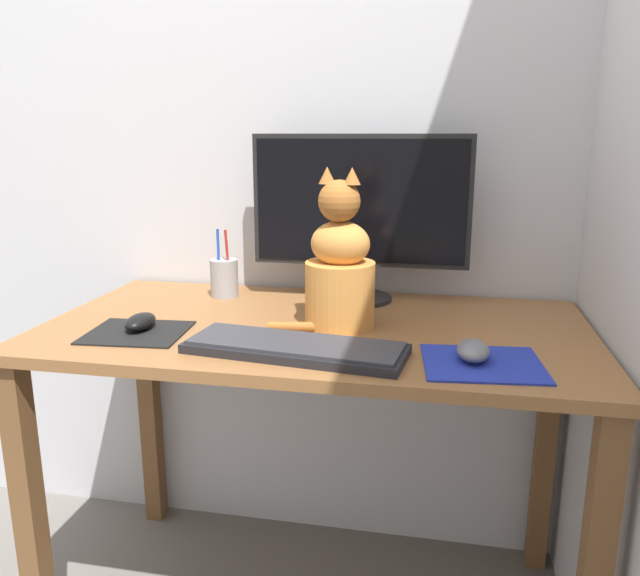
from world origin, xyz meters
name	(u,v)px	position (x,y,z in m)	size (l,w,h in m)	color
wall_back	(342,104)	(0.00, 0.35, 1.25)	(7.00, 0.04, 2.50)	silver
desk	(315,371)	(0.00, 0.00, 0.64)	(1.22, 0.65, 0.76)	brown
monitor	(360,210)	(0.07, 0.23, 0.99)	(0.55, 0.17, 0.42)	black
keyboard	(297,348)	(0.00, -0.20, 0.77)	(0.45, 0.20, 0.02)	black
mousepad_left	(137,332)	(-0.36, -0.14, 0.76)	(0.22, 0.20, 0.00)	black
mousepad_right	(483,363)	(0.36, -0.19, 0.76)	(0.24, 0.21, 0.00)	#1E2D9E
computer_mouse_left	(140,322)	(-0.36, -0.12, 0.78)	(0.06, 0.10, 0.03)	black
computer_mouse_right	(473,350)	(0.34, -0.17, 0.78)	(0.06, 0.10, 0.04)	slate
cat	(340,269)	(0.05, 0.00, 0.89)	(0.24, 0.18, 0.35)	#D6893D
pen_cup	(224,277)	(-0.29, 0.20, 0.81)	(0.07, 0.07, 0.18)	#99999E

